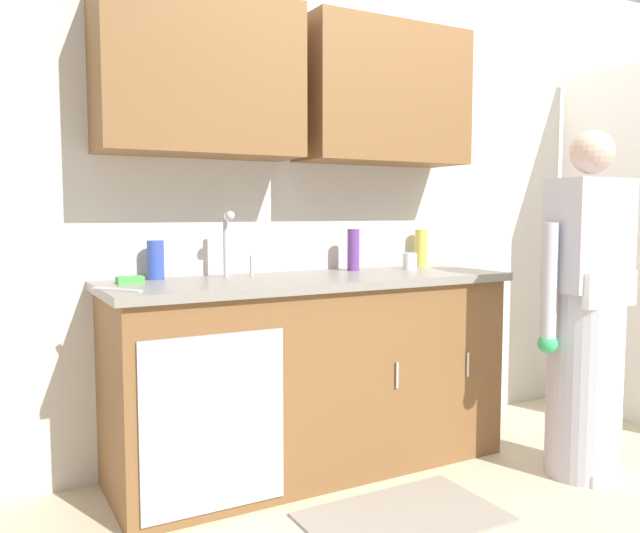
{
  "coord_description": "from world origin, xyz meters",
  "views": [
    {
      "loc": [
        -1.99,
        -2.02,
        1.25
      ],
      "look_at": [
        -0.58,
        0.55,
        1.0
      ],
      "focal_mm": 36.42,
      "sensor_mm": 36.0,
      "label": 1
    }
  ],
  "objects_px": {
    "person_at_sink": "(586,331)",
    "bottle_cleaner_spray": "(156,260)",
    "bottle_water_short": "(353,250)",
    "knife_on_counter": "(117,290)",
    "sink": "(246,283)",
    "sponge": "(130,280)",
    "bottle_soap": "(421,248)",
    "cup_by_sink": "(410,261)"
  },
  "relations": [
    {
      "from": "cup_by_sink",
      "to": "knife_on_counter",
      "type": "bearing_deg",
      "value": -172.96
    },
    {
      "from": "person_at_sink",
      "to": "bottle_water_short",
      "type": "height_order",
      "value": "person_at_sink"
    },
    {
      "from": "bottle_water_short",
      "to": "sponge",
      "type": "xyz_separation_m",
      "value": [
        -1.16,
        -0.05,
        -0.09
      ]
    },
    {
      "from": "sink",
      "to": "sponge",
      "type": "bearing_deg",
      "value": 167.94
    },
    {
      "from": "knife_on_counter",
      "to": "sponge",
      "type": "bearing_deg",
      "value": -60.11
    },
    {
      "from": "bottle_soap",
      "to": "sink",
      "type": "bearing_deg",
      "value": -169.2
    },
    {
      "from": "sink",
      "to": "person_at_sink",
      "type": "xyz_separation_m",
      "value": [
        1.43,
        -0.7,
        -0.23
      ]
    },
    {
      "from": "sink",
      "to": "bottle_cleaner_spray",
      "type": "distance_m",
      "value": 0.42
    },
    {
      "from": "bottle_soap",
      "to": "person_at_sink",
      "type": "bearing_deg",
      "value": -74.08
    },
    {
      "from": "sink",
      "to": "sponge",
      "type": "xyz_separation_m",
      "value": [
        -0.49,
        0.11,
        0.03
      ]
    },
    {
      "from": "bottle_cleaner_spray",
      "to": "bottle_water_short",
      "type": "distance_m",
      "value": 1.03
    },
    {
      "from": "person_at_sink",
      "to": "bottle_water_short",
      "type": "relative_size",
      "value": 7.45
    },
    {
      "from": "person_at_sink",
      "to": "bottle_soap",
      "type": "height_order",
      "value": "person_at_sink"
    },
    {
      "from": "bottle_water_short",
      "to": "person_at_sink",
      "type": "bearing_deg",
      "value": -48.62
    },
    {
      "from": "bottle_water_short",
      "to": "cup_by_sink",
      "type": "height_order",
      "value": "bottle_water_short"
    },
    {
      "from": "person_at_sink",
      "to": "sponge",
      "type": "xyz_separation_m",
      "value": [
        -1.92,
        0.8,
        0.26
      ]
    },
    {
      "from": "bottle_water_short",
      "to": "sponge",
      "type": "bearing_deg",
      "value": -177.36
    },
    {
      "from": "bottle_water_short",
      "to": "cup_by_sink",
      "type": "relative_size",
      "value": 2.47
    },
    {
      "from": "person_at_sink",
      "to": "bottle_water_short",
      "type": "bearing_deg",
      "value": 131.38
    },
    {
      "from": "person_at_sink",
      "to": "bottle_cleaner_spray",
      "type": "bearing_deg",
      "value": 152.95
    },
    {
      "from": "cup_by_sink",
      "to": "bottle_cleaner_spray",
      "type": "bearing_deg",
      "value": 173.99
    },
    {
      "from": "sponge",
      "to": "cup_by_sink",
      "type": "bearing_deg",
      "value": -1.31
    },
    {
      "from": "bottle_water_short",
      "to": "knife_on_counter",
      "type": "distance_m",
      "value": 1.3
    },
    {
      "from": "bottle_water_short",
      "to": "sponge",
      "type": "height_order",
      "value": "bottle_water_short"
    },
    {
      "from": "person_at_sink",
      "to": "cup_by_sink",
      "type": "xyz_separation_m",
      "value": [
        -0.45,
        0.77,
        0.29
      ]
    },
    {
      "from": "sponge",
      "to": "bottle_soap",
      "type": "bearing_deg",
      "value": 4.04
    },
    {
      "from": "sink",
      "to": "bottle_soap",
      "type": "distance_m",
      "value": 1.19
    },
    {
      "from": "knife_on_counter",
      "to": "sponge",
      "type": "relative_size",
      "value": 2.18
    },
    {
      "from": "bottle_soap",
      "to": "sponge",
      "type": "relative_size",
      "value": 1.88
    },
    {
      "from": "person_at_sink",
      "to": "cup_by_sink",
      "type": "relative_size",
      "value": 18.42
    },
    {
      "from": "person_at_sink",
      "to": "bottle_cleaner_spray",
      "type": "relative_size",
      "value": 9.11
    },
    {
      "from": "cup_by_sink",
      "to": "knife_on_counter",
      "type": "distance_m",
      "value": 1.58
    },
    {
      "from": "person_at_sink",
      "to": "cup_by_sink",
      "type": "bearing_deg",
      "value": 120.51
    },
    {
      "from": "bottle_soap",
      "to": "sponge",
      "type": "height_order",
      "value": "bottle_soap"
    },
    {
      "from": "person_at_sink",
      "to": "bottle_soap",
      "type": "xyz_separation_m",
      "value": [
        -0.26,
        0.92,
        0.35
      ]
    },
    {
      "from": "sink",
      "to": "bottle_water_short",
      "type": "bearing_deg",
      "value": 13.29
    },
    {
      "from": "bottle_soap",
      "to": "knife_on_counter",
      "type": "height_order",
      "value": "bottle_soap"
    },
    {
      "from": "bottle_soap",
      "to": "cup_by_sink",
      "type": "distance_m",
      "value": 0.25
    },
    {
      "from": "cup_by_sink",
      "to": "knife_on_counter",
      "type": "xyz_separation_m",
      "value": [
        -1.57,
        -0.19,
        -0.04
      ]
    },
    {
      "from": "bottle_water_short",
      "to": "knife_on_counter",
      "type": "height_order",
      "value": "bottle_water_short"
    },
    {
      "from": "sink",
      "to": "bottle_soap",
      "type": "relative_size",
      "value": 2.42
    },
    {
      "from": "person_at_sink",
      "to": "bottle_cleaner_spray",
      "type": "distance_m",
      "value": 2.03
    }
  ]
}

